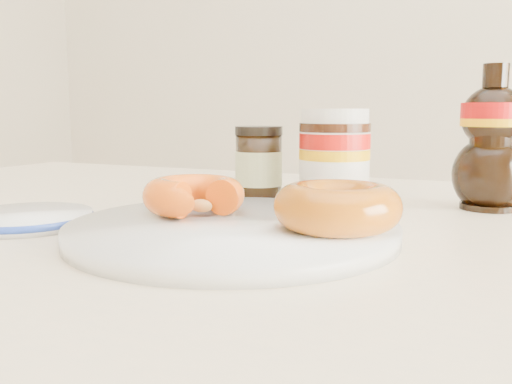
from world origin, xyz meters
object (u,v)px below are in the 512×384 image
at_px(donut_whole, 337,207).
at_px(syrup_bottle, 492,138).
at_px(dark_jar, 259,165).
at_px(donut_bitten, 194,195).
at_px(dining_table, 263,311).
at_px(plate, 232,230).
at_px(nutella_jar, 334,155).
at_px(blue_rim_saucer, 26,218).

height_order(donut_whole, syrup_bottle, syrup_bottle).
bearing_deg(dark_jar, donut_bitten, -87.49).
height_order(dining_table, plate, plate).
relative_size(plate, donut_whole, 2.73).
distance_m(nutella_jar, blue_rim_saucer, 0.33).
bearing_deg(donut_whole, blue_rim_saucer, -171.67).
xyz_separation_m(donut_bitten, donut_whole, (0.15, -0.02, 0.00)).
xyz_separation_m(plate, syrup_bottle, (0.20, 0.26, 0.07)).
bearing_deg(blue_rim_saucer, dark_jar, 56.81).
xyz_separation_m(syrup_bottle, blue_rim_saucer, (-0.41, -0.29, -0.07)).
bearing_deg(syrup_bottle, plate, -127.83).
bearing_deg(dining_table, syrup_bottle, 46.55).
height_order(dining_table, nutella_jar, nutella_jar).
bearing_deg(donut_whole, donut_bitten, 173.89).
bearing_deg(donut_whole, dark_jar, 130.18).
distance_m(dining_table, nutella_jar, 0.20).
height_order(donut_bitten, dark_jar, dark_jar).
bearing_deg(blue_rim_saucer, donut_bitten, 21.07).
relative_size(donut_whole, blue_rim_saucer, 0.82).
relative_size(donut_bitten, blue_rim_saucer, 0.76).
xyz_separation_m(plate, dark_jar, (-0.06, 0.19, 0.04)).
bearing_deg(blue_rim_saucer, plate, 8.82).
bearing_deg(donut_whole, nutella_jar, 107.80).
bearing_deg(donut_bitten, donut_whole, -6.21).
distance_m(dining_table, syrup_bottle, 0.32).
relative_size(dining_table, donut_bitten, 14.29).
relative_size(dining_table, plate, 4.81).
distance_m(donut_whole, nutella_jar, 0.19).
relative_size(donut_whole, syrup_bottle, 0.65).
xyz_separation_m(donut_whole, blue_rim_saucer, (-0.30, -0.04, -0.03)).
height_order(plate, donut_bitten, donut_bitten).
bearing_deg(syrup_bottle, donut_bitten, -138.04).
relative_size(donut_bitten, dark_jar, 1.06).
relative_size(plate, nutella_jar, 2.55).
height_order(nutella_jar, syrup_bottle, syrup_bottle).
bearing_deg(donut_bitten, dark_jar, 92.41).
xyz_separation_m(dining_table, dark_jar, (-0.07, 0.14, 0.13)).
distance_m(nutella_jar, syrup_bottle, 0.18).
xyz_separation_m(donut_bitten, syrup_bottle, (0.25, 0.23, 0.05)).
distance_m(donut_bitten, nutella_jar, 0.19).
bearing_deg(plate, nutella_jar, 79.27).
height_order(donut_whole, blue_rim_saucer, donut_whole).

